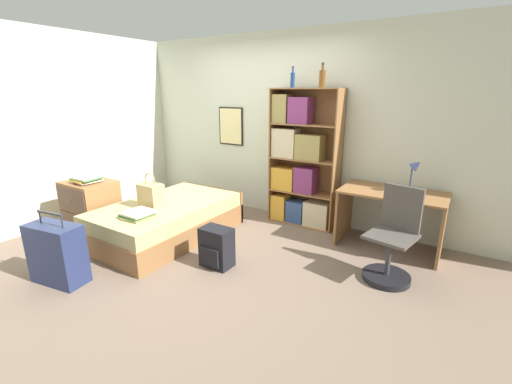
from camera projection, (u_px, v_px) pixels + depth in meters
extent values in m
plane|color=#756051|center=(205.00, 247.00, 4.12)|extent=(14.00, 14.00, 0.00)
cube|color=beige|center=(271.00, 127.00, 5.01)|extent=(10.00, 0.06, 2.60)
cube|color=black|center=(231.00, 126.00, 5.35)|extent=(0.45, 0.02, 0.58)
cube|color=beige|center=(231.00, 126.00, 5.34)|extent=(0.41, 0.01, 0.54)
cube|color=beige|center=(80.00, 128.00, 4.92)|extent=(0.06, 10.00, 2.60)
cube|color=olive|center=(168.00, 226.00, 4.40)|extent=(1.09, 1.83, 0.27)
cube|color=tan|center=(166.00, 210.00, 4.34)|extent=(1.06, 1.80, 0.18)
cube|color=olive|center=(212.00, 201.00, 5.10)|extent=(1.09, 0.04, 0.45)
cube|color=tan|center=(151.00, 196.00, 4.11)|extent=(0.29, 0.19, 0.29)
torus|color=tan|center=(150.00, 180.00, 4.06)|extent=(0.17, 0.02, 0.17)
cube|color=#99894C|center=(138.00, 217.00, 3.82)|extent=(0.29, 0.34, 0.02)
cube|color=#427A4C|center=(137.00, 215.00, 3.82)|extent=(0.29, 0.29, 0.02)
cube|color=#7A336B|center=(139.00, 214.00, 3.82)|extent=(0.29, 0.30, 0.01)
cube|color=beige|center=(138.00, 213.00, 3.81)|extent=(0.30, 0.31, 0.02)
cube|color=navy|center=(57.00, 254.00, 3.31)|extent=(0.58, 0.35, 0.60)
cylinder|color=#2D2D33|center=(40.00, 217.00, 3.27)|extent=(0.01, 0.01, 0.12)
cylinder|color=#2D2D33|center=(62.00, 221.00, 3.15)|extent=(0.01, 0.01, 0.12)
cube|color=#2D2D33|center=(50.00, 213.00, 3.19)|extent=(0.32, 0.07, 0.02)
cube|color=olive|center=(92.00, 207.00, 4.47)|extent=(0.63, 0.49, 0.70)
cube|color=#513828|center=(75.00, 225.00, 4.31)|extent=(0.59, 0.01, 0.31)
sphere|color=#B2A893|center=(74.00, 225.00, 4.30)|extent=(0.02, 0.02, 0.02)
cube|color=#513828|center=(71.00, 200.00, 4.22)|extent=(0.59, 0.01, 0.31)
sphere|color=#B2A893|center=(70.00, 201.00, 4.21)|extent=(0.02, 0.02, 0.02)
cube|color=#7A336B|center=(89.00, 182.00, 4.33)|extent=(0.23, 0.31, 0.01)
cube|color=beige|center=(88.00, 181.00, 4.30)|extent=(0.25, 0.29, 0.02)
cube|color=gold|center=(86.00, 179.00, 4.30)|extent=(0.23, 0.31, 0.02)
cube|color=#427A4C|center=(87.00, 178.00, 4.29)|extent=(0.31, 0.29, 0.02)
cube|color=beige|center=(88.00, 177.00, 4.30)|extent=(0.28, 0.32, 0.02)
cube|color=olive|center=(275.00, 156.00, 4.86)|extent=(0.02, 0.32, 1.85)
cube|color=olive|center=(337.00, 163.00, 4.38)|extent=(0.02, 0.32, 1.85)
cube|color=olive|center=(309.00, 157.00, 4.74)|extent=(0.94, 0.01, 1.85)
cube|color=olive|center=(302.00, 222.00, 4.88)|extent=(0.91, 0.32, 0.02)
cube|color=olive|center=(303.00, 192.00, 4.75)|extent=(0.91, 0.32, 0.02)
cube|color=olive|center=(304.00, 159.00, 4.62)|extent=(0.91, 0.32, 0.02)
cube|color=olive|center=(306.00, 124.00, 4.49)|extent=(0.91, 0.32, 0.02)
cube|color=olive|center=(307.00, 88.00, 4.36)|extent=(0.91, 0.32, 0.02)
cube|color=gold|center=(281.00, 206.00, 4.99)|extent=(0.22, 0.24, 0.35)
cube|color=#334C84|center=(297.00, 211.00, 4.86)|extent=(0.25, 0.24, 0.31)
cube|color=beige|center=(317.00, 214.00, 4.69)|extent=(0.35, 0.24, 0.34)
cube|color=gold|center=(285.00, 178.00, 4.83)|extent=(0.33, 0.24, 0.31)
cube|color=#7A336B|center=(306.00, 180.00, 4.66)|extent=(0.27, 0.24, 0.35)
cube|color=beige|center=(286.00, 143.00, 4.69)|extent=(0.34, 0.24, 0.39)
cube|color=#99894C|center=(310.00, 147.00, 4.51)|extent=(0.35, 0.24, 0.33)
cube|color=#99894C|center=(283.00, 109.00, 4.59)|extent=(0.21, 0.24, 0.37)
cube|color=#7A336B|center=(301.00, 110.00, 4.46)|extent=(0.28, 0.24, 0.34)
cylinder|color=navy|center=(293.00, 80.00, 4.42)|extent=(0.06, 0.06, 0.19)
cylinder|color=navy|center=(293.00, 70.00, 4.39)|extent=(0.02, 0.02, 0.06)
cylinder|color=#232328|center=(293.00, 67.00, 4.38)|extent=(0.03, 0.03, 0.02)
cylinder|color=brown|center=(322.00, 79.00, 4.18)|extent=(0.08, 0.08, 0.20)
cylinder|color=brown|center=(323.00, 67.00, 4.14)|extent=(0.03, 0.03, 0.06)
cylinder|color=#232328|center=(323.00, 64.00, 4.13)|extent=(0.03, 0.03, 0.02)
cube|color=olive|center=(393.00, 193.00, 3.93)|extent=(1.15, 0.65, 0.02)
cube|color=olive|center=(344.00, 212.00, 4.32)|extent=(0.03, 0.61, 0.68)
cube|color=olive|center=(443.00, 231.00, 3.74)|extent=(0.03, 0.61, 0.68)
cylinder|color=navy|center=(409.00, 192.00, 3.88)|extent=(0.13, 0.13, 0.02)
cylinder|color=navy|center=(411.00, 179.00, 3.84)|extent=(0.02, 0.02, 0.29)
cone|color=navy|center=(417.00, 165.00, 3.77)|extent=(0.15, 0.11, 0.15)
cylinder|color=black|center=(386.00, 277.00, 3.41)|extent=(0.46, 0.46, 0.06)
cylinder|color=#333338|center=(388.00, 259.00, 3.35)|extent=(0.05, 0.05, 0.45)
cube|color=#47423D|center=(391.00, 237.00, 3.28)|extent=(0.49, 0.49, 0.03)
cube|color=#47423D|center=(402.00, 208.00, 3.35)|extent=(0.38, 0.11, 0.45)
cube|color=black|center=(217.00, 247.00, 3.64)|extent=(0.33, 0.22, 0.43)
cube|color=black|center=(209.00, 257.00, 3.56)|extent=(0.23, 0.03, 0.19)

